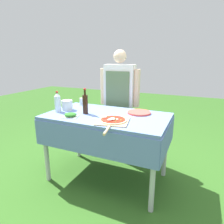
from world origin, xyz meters
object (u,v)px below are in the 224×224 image
Objects in this scene: prep_table at (107,123)px; herb_container at (70,115)px; person_cook at (120,96)px; plate_stack at (139,113)px; oil_bottle at (85,104)px; mixing_tub at (67,105)px; sauce_jar at (82,102)px; water_bottle at (58,102)px; pizza_on_peel at (113,121)px.

herb_container is at bearing -143.94° from prep_table.
person_cook reaches higher than herb_container.
person_cook is 5.65× the size of plate_stack.
oil_bottle reaches higher than plate_stack.
prep_table is at bearing 0.16° from mixing_tub.
prep_table is 14.76× the size of sauce_jar.
plate_stack is (0.41, -0.41, -0.09)m from person_cook.
oil_bottle reaches higher than sauce_jar.
water_bottle is at bearing -168.65° from prep_table.
mixing_tub is 1.42× the size of sauce_jar.
herb_container is 2.06× the size of sauce_jar.
sauce_jar is (-0.83, 0.10, 0.03)m from plate_stack.
person_cook reaches higher than oil_bottle.
water_bottle is 2.62× the size of sauce_jar.
prep_table is at bearing 96.07° from person_cook.
pizza_on_peel is at bearing -37.10° from sauce_jar.
mixing_tub is at bearing 51.60° from person_cook.
mixing_tub is at bearing -166.33° from plate_stack.
oil_bottle is (-0.15, -0.67, 0.02)m from person_cook.
prep_table is 0.33m from oil_bottle.
sauce_jar is (-0.51, 0.31, 0.14)m from prep_table.
person_cook is 0.88m from water_bottle.
prep_table is at bearing 116.50° from pizza_on_peel.
pizza_on_peel is at bearing -7.25° from water_bottle.
sauce_jar is (-0.42, -0.31, -0.06)m from person_cook.
pizza_on_peel is (0.17, -0.21, 0.12)m from prep_table.
sauce_jar is at bearing 109.67° from herb_container.
person_cook is at bearing 36.06° from sauce_jar.
person_cook is 16.28× the size of sauce_jar.
oil_bottle is at bearing -154.74° from plate_stack.
pizza_on_peel is at bearing 2.52° from herb_container.
water_bottle is (-0.34, -0.06, -0.00)m from oil_bottle.
herb_container is (-0.49, -0.02, 0.01)m from pizza_on_peel.
person_cook is at bearing 77.53° from oil_bottle.
sauce_jar reaches higher than prep_table.
mixing_tub is (-0.21, 0.23, 0.04)m from herb_container.
person_cook is at bearing 56.11° from water_bottle.
water_bottle reaches higher than plate_stack.
mixing_tub reaches higher than prep_table.
water_bottle reaches higher than pizza_on_peel.
prep_table is 0.65m from person_cook.
pizza_on_peel is at bearing -16.64° from mixing_tub.
mixing_tub is 0.88m from plate_stack.
pizza_on_peel is 4.09× the size of mixing_tub.
herb_container reaches higher than prep_table.
person_cook reaches higher than sauce_jar.
water_bottle is at bearing -170.03° from oil_bottle.
oil_bottle is 1.51× the size of herb_container.
herb_container is (-0.32, -0.23, 0.12)m from prep_table.
herb_container is at bearing -145.41° from plate_stack.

